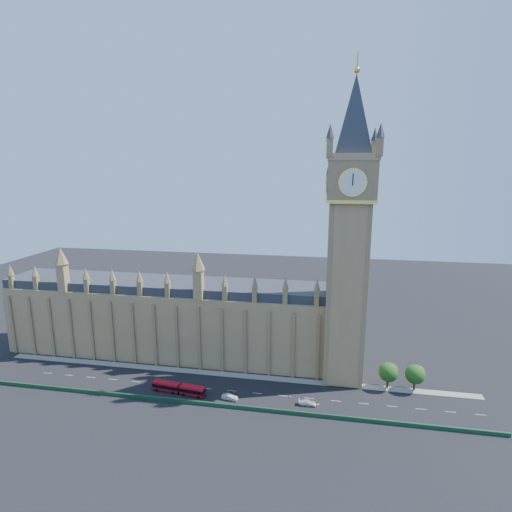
% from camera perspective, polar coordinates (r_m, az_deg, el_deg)
% --- Properties ---
extents(ground, '(400.00, 400.00, 0.00)m').
position_cam_1_polar(ground, '(132.36, -5.27, -18.48)').
color(ground, black).
rests_on(ground, ground).
extents(palace_westminster, '(120.00, 20.00, 28.00)m').
position_cam_1_polar(palace_westminster, '(152.65, -12.38, -8.61)').
color(palace_westminster, olive).
rests_on(palace_westminster, ground).
extents(elizabeth_tower, '(20.59, 20.59, 105.00)m').
position_cam_1_polar(elizabeth_tower, '(124.36, 13.23, 5.95)').
color(elizabeth_tower, olive).
rests_on(elizabeth_tower, ground).
extents(bridge_parapet, '(160.00, 0.60, 1.20)m').
position_cam_1_polar(bridge_parapet, '(124.70, -6.42, -20.30)').
color(bridge_parapet, '#1E4C2D').
rests_on(bridge_parapet, ground).
extents(kerb_north, '(160.00, 3.00, 0.16)m').
position_cam_1_polar(kerb_north, '(140.28, -4.22, -16.51)').
color(kerb_north, gray).
rests_on(kerb_north, ground).
extents(tree_east_near, '(6.00, 6.00, 8.50)m').
position_cam_1_polar(tree_east_near, '(136.39, 18.47, -15.41)').
color(tree_east_near, '#382619').
rests_on(tree_east_near, ground).
extents(tree_east_far, '(6.00, 6.00, 8.50)m').
position_cam_1_polar(tree_east_far, '(137.87, 21.88, -15.36)').
color(tree_east_far, '#382619').
rests_on(tree_east_far, ground).
extents(red_bus, '(17.29, 4.47, 2.91)m').
position_cam_1_polar(red_bus, '(131.69, -10.99, -18.07)').
color(red_bus, '#B80C1B').
rests_on(red_bus, ground).
extents(car_grey, '(4.39, 1.81, 1.49)m').
position_cam_1_polar(car_grey, '(128.67, -3.74, -19.04)').
color(car_grey, '#404248').
rests_on(car_grey, ground).
extents(car_silver, '(5.07, 2.35, 1.61)m').
position_cam_1_polar(car_silver, '(127.02, -3.78, -19.47)').
color(car_silver, '#ABACB3').
rests_on(car_silver, ground).
extents(car_white, '(5.24, 2.30, 1.50)m').
position_cam_1_polar(car_white, '(125.22, 7.36, -20.09)').
color(car_white, silver).
rests_on(car_white, ground).
extents(cone_a, '(0.46, 0.46, 0.65)m').
position_cam_1_polar(cone_a, '(128.13, 4.92, -19.43)').
color(cone_a, black).
rests_on(cone_a, ground).
extents(cone_b, '(0.46, 0.46, 0.69)m').
position_cam_1_polar(cone_b, '(125.75, 8.92, -20.21)').
color(cone_b, black).
rests_on(cone_b, ground).
extents(cone_c, '(0.51, 0.51, 0.78)m').
position_cam_1_polar(cone_c, '(125.30, 8.74, -20.31)').
color(cone_c, black).
rests_on(cone_c, ground).
extents(cone_d, '(0.45, 0.45, 0.62)m').
position_cam_1_polar(cone_d, '(125.62, 7.15, -20.21)').
color(cone_d, black).
rests_on(cone_d, ground).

